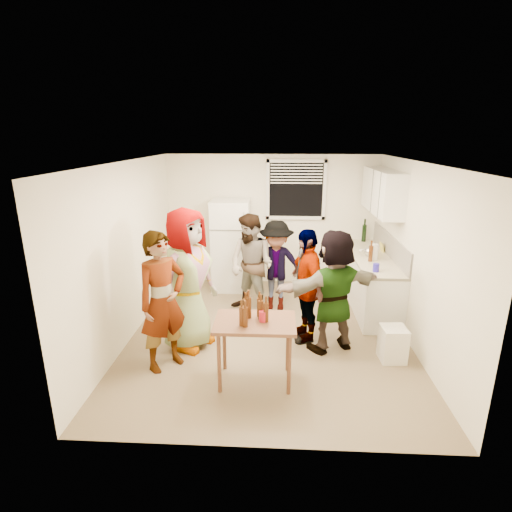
# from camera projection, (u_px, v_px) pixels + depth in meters

# --- Properties ---
(room) EXTENTS (4.00, 4.50, 2.50)m
(room) POSITION_uv_depth(u_px,v_px,m) (268.00, 334.00, 5.93)
(room) COLOR white
(room) RESTS_ON ground
(window) EXTENTS (1.12, 0.10, 1.06)m
(window) POSITION_uv_depth(u_px,v_px,m) (296.00, 190.00, 7.48)
(window) COLOR white
(window) RESTS_ON room
(refrigerator) EXTENTS (0.70, 0.70, 1.70)m
(refrigerator) POSITION_uv_depth(u_px,v_px,m) (231.00, 245.00, 7.51)
(refrigerator) COLOR white
(refrigerator) RESTS_ON ground
(counter_lower) EXTENTS (0.60, 2.20, 0.86)m
(counter_lower) POSITION_uv_depth(u_px,v_px,m) (370.00, 282.00, 6.81)
(counter_lower) COLOR white
(counter_lower) RESTS_ON ground
(countertop) EXTENTS (0.64, 2.22, 0.04)m
(countertop) POSITION_uv_depth(u_px,v_px,m) (372.00, 257.00, 6.68)
(countertop) COLOR beige
(countertop) RESTS_ON counter_lower
(backsplash) EXTENTS (0.03, 2.20, 0.36)m
(backsplash) POSITION_uv_depth(u_px,v_px,m) (390.00, 246.00, 6.61)
(backsplash) COLOR beige
(backsplash) RESTS_ON countertop
(upper_cabinets) EXTENTS (0.34, 1.60, 0.70)m
(upper_cabinets) POSITION_uv_depth(u_px,v_px,m) (383.00, 191.00, 6.56)
(upper_cabinets) COLOR white
(upper_cabinets) RESTS_ON room
(kettle) EXTENTS (0.28, 0.26, 0.20)m
(kettle) POSITION_uv_depth(u_px,v_px,m) (369.00, 256.00, 6.65)
(kettle) COLOR silver
(kettle) RESTS_ON countertop
(paper_towel) EXTENTS (0.12, 0.12, 0.26)m
(paper_towel) POSITION_uv_depth(u_px,v_px,m) (374.00, 259.00, 6.48)
(paper_towel) COLOR white
(paper_towel) RESTS_ON countertop
(wine_bottle) EXTENTS (0.08, 0.08, 0.32)m
(wine_bottle) POSITION_uv_depth(u_px,v_px,m) (363.00, 241.00, 7.58)
(wine_bottle) COLOR black
(wine_bottle) RESTS_ON countertop
(beer_bottle_counter) EXTENTS (0.07, 0.07, 0.25)m
(beer_bottle_counter) POSITION_uv_depth(u_px,v_px,m) (370.00, 261.00, 6.38)
(beer_bottle_counter) COLOR #47230C
(beer_bottle_counter) RESTS_ON countertop
(blue_cup) EXTENTS (0.09, 0.09, 0.12)m
(blue_cup) POSITION_uv_depth(u_px,v_px,m) (376.00, 272.00, 5.91)
(blue_cup) COLOR #2A20B8
(blue_cup) RESTS_ON countertop
(picture_frame) EXTENTS (0.02, 0.18, 0.15)m
(picture_frame) POSITION_uv_depth(u_px,v_px,m) (382.00, 247.00, 6.90)
(picture_frame) COLOR #D9C749
(picture_frame) RESTS_ON countertop
(trash_bin) EXTENTS (0.33, 0.33, 0.46)m
(trash_bin) POSITION_uv_depth(u_px,v_px,m) (393.00, 343.00, 5.19)
(trash_bin) COLOR silver
(trash_bin) RESTS_ON ground
(serving_table) EXTENTS (0.94, 0.63, 0.79)m
(serving_table) POSITION_uv_depth(u_px,v_px,m) (255.00, 380.00, 4.82)
(serving_table) COLOR brown
(serving_table) RESTS_ON ground
(beer_bottle_table) EXTENTS (0.07, 0.07, 0.26)m
(beer_bottle_table) POSITION_uv_depth(u_px,v_px,m) (249.00, 318.00, 4.67)
(beer_bottle_table) COLOR #47230C
(beer_bottle_table) RESTS_ON serving_table
(red_cup) EXTENTS (0.09, 0.09, 0.13)m
(red_cup) POSITION_uv_depth(u_px,v_px,m) (263.00, 321.00, 4.58)
(red_cup) COLOR red
(red_cup) RESTS_ON serving_table
(guest_grey) EXTENTS (2.18, 1.72, 0.62)m
(guest_grey) POSITION_uv_depth(u_px,v_px,m) (191.00, 344.00, 5.64)
(guest_grey) COLOR gray
(guest_grey) RESTS_ON ground
(guest_stripe) EXTENTS (1.75, 1.67, 0.42)m
(guest_stripe) POSITION_uv_depth(u_px,v_px,m) (167.00, 365.00, 5.14)
(guest_stripe) COLOR #141933
(guest_stripe) RESTS_ON ground
(guest_back_left) EXTENTS (1.58, 1.82, 0.63)m
(guest_back_left) POSITION_uv_depth(u_px,v_px,m) (252.00, 312.00, 6.68)
(guest_back_left) COLOR #523B22
(guest_back_left) RESTS_ON ground
(guest_back_right) EXTENTS (1.11, 1.60, 0.56)m
(guest_back_right) POSITION_uv_depth(u_px,v_px,m) (275.00, 308.00, 6.83)
(guest_back_right) COLOR #3E3E43
(guest_back_right) RESTS_ON ground
(guest_black) EXTENTS (1.85, 1.42, 0.40)m
(guest_black) POSITION_uv_depth(u_px,v_px,m) (304.00, 337.00, 5.84)
(guest_black) COLOR black
(guest_black) RESTS_ON ground
(guest_orange) EXTENTS (2.13, 2.19, 0.50)m
(guest_orange) POSITION_uv_depth(u_px,v_px,m) (330.00, 348.00, 5.56)
(guest_orange) COLOR #BE5A39
(guest_orange) RESTS_ON ground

